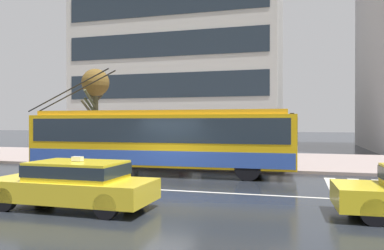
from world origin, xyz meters
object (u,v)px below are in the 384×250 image
taxi_oncoming_near (74,182)px  pedestrian_walking_past (138,135)px  bus_shelter (168,128)px  pedestrian_at_shelter (89,132)px  pedestrian_approaching_curb (181,144)px  street_tree_bare (95,86)px  trolleybus (161,139)px

taxi_oncoming_near → pedestrian_walking_past: 9.65m
bus_shelter → pedestrian_at_shelter: bearing=-156.6°
pedestrian_approaching_curb → street_tree_bare: bearing=172.1°
taxi_oncoming_near → pedestrian_at_shelter: size_ratio=2.19×
trolleybus → taxi_oncoming_near: trolleybus is taller
trolleybus → pedestrian_walking_past: 3.09m
pedestrian_approaching_curb → street_tree_bare: size_ratio=0.30×
pedestrian_at_shelter → street_tree_bare: street_tree_bare is taller
pedestrian_approaching_curb → street_tree_bare: street_tree_bare is taller
bus_shelter → street_tree_bare: bearing=168.9°
trolleybus → pedestrian_at_shelter: size_ratio=6.17×
trolleybus → bus_shelter: bearing=104.7°
bus_shelter → pedestrian_walking_past: (-1.07, -1.65, -0.30)m
pedestrian_at_shelter → pedestrian_approaching_curb: size_ratio=1.23×
pedestrian_at_shelter → pedestrian_approaching_curb: pedestrian_at_shelter is taller
bus_shelter → taxi_oncoming_near: bearing=-83.9°
pedestrian_walking_past → street_tree_bare: bearing=146.6°
bus_shelter → pedestrian_at_shelter: 4.28m
taxi_oncoming_near → pedestrian_at_shelter: (-5.10, 9.28, 1.10)m
pedestrian_approaching_curb → bus_shelter: bearing=-164.8°
pedestrian_approaching_curb → pedestrian_walking_past: (-1.78, -1.84, 0.54)m
trolleybus → bus_shelter: trolleybus is taller
trolleybus → pedestrian_walking_past: (-2.10, 2.27, 0.10)m
bus_shelter → pedestrian_at_shelter: bus_shelter is taller
pedestrian_at_shelter → pedestrian_walking_past: (2.85, 0.06, -0.14)m
taxi_oncoming_near → bus_shelter: bearing=96.1°
bus_shelter → pedestrian_walking_past: bus_shelter is taller
taxi_oncoming_near → pedestrian_at_shelter: 10.64m
street_tree_bare → pedestrian_approaching_curb: bearing=-7.9°
taxi_oncoming_near → street_tree_bare: street_tree_bare is taller
trolleybus → street_tree_bare: street_tree_bare is taller
pedestrian_at_shelter → pedestrian_approaching_curb: (4.63, 1.89, -0.69)m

